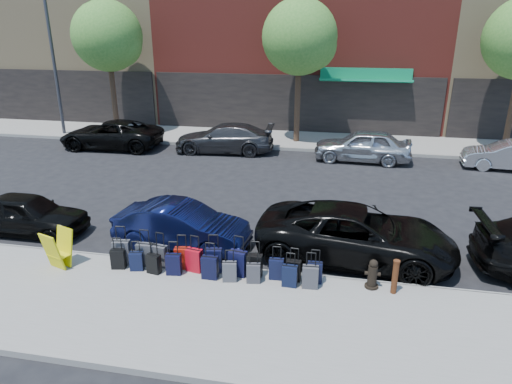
% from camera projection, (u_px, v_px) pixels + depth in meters
% --- Properties ---
extents(ground, '(120.00, 120.00, 0.00)m').
position_uv_depth(ground, '(253.00, 208.00, 16.23)').
color(ground, black).
rests_on(ground, ground).
extents(sidewalk_near, '(60.00, 4.00, 0.15)m').
position_uv_depth(sidewalk_near, '(196.00, 313.00, 10.23)').
color(sidewalk_near, gray).
rests_on(sidewalk_near, ground).
extents(sidewalk_far, '(60.00, 4.00, 0.15)m').
position_uv_depth(sidewalk_far, '(288.00, 140.00, 25.41)').
color(sidewalk_far, gray).
rests_on(sidewalk_far, ground).
extents(curb_near, '(60.00, 0.08, 0.15)m').
position_uv_depth(curb_near, '(220.00, 268.00, 12.08)').
color(curb_near, gray).
rests_on(curb_near, ground).
extents(curb_far, '(60.00, 0.08, 0.15)m').
position_uv_depth(curb_far, '(283.00, 149.00, 23.55)').
color(curb_far, gray).
rests_on(curb_far, ground).
extents(tree_left, '(3.80, 3.80, 7.27)m').
position_uv_depth(tree_left, '(110.00, 38.00, 24.85)').
color(tree_left, black).
rests_on(tree_left, sidewalk_far).
extents(tree_center, '(3.80, 3.80, 7.27)m').
position_uv_depth(tree_center, '(302.00, 39.00, 22.98)').
color(tree_center, black).
rests_on(tree_center, sidewalk_far).
extents(streetlight, '(2.59, 0.18, 8.00)m').
position_uv_depth(streetlight, '(56.00, 52.00, 24.99)').
color(streetlight, '#333338').
rests_on(streetlight, sidewalk_far).
extents(suitcase_front_0, '(0.47, 0.31, 1.06)m').
position_uv_depth(suitcase_front_0, '(122.00, 252.00, 12.07)').
color(suitcase_front_0, '#414146').
rests_on(suitcase_front_0, sidewalk_near).
extents(suitcase_front_1, '(0.42, 0.24, 1.00)m').
position_uv_depth(suitcase_front_1, '(145.00, 254.00, 11.99)').
color(suitcase_front_1, '#3B3B41').
rests_on(suitcase_front_1, sidewalk_near).
extents(suitcase_front_2, '(0.42, 0.27, 0.95)m').
position_uv_depth(suitcase_front_2, '(160.00, 256.00, 11.95)').
color(suitcase_front_2, '#3C3C41').
rests_on(suitcase_front_2, sidewalk_near).
extents(suitcase_front_3, '(0.41, 0.27, 0.93)m').
position_uv_depth(suitcase_front_3, '(182.00, 258.00, 11.85)').
color(suitcase_front_3, '#991709').
rests_on(suitcase_front_3, sidewalk_near).
extents(suitcase_front_4, '(0.44, 0.29, 0.98)m').
position_uv_depth(suitcase_front_4, '(194.00, 260.00, 11.71)').
color(suitcase_front_4, '#B00B1A').
rests_on(suitcase_front_4, sidewalk_near).
extents(suitcase_front_5, '(0.45, 0.30, 1.01)m').
position_uv_depth(suitcase_front_5, '(214.00, 260.00, 11.70)').
color(suitcase_front_5, black).
rests_on(suitcase_front_5, sidewalk_near).
extents(suitcase_front_6, '(0.48, 0.32, 1.06)m').
position_uv_depth(suitcase_front_6, '(238.00, 263.00, 11.51)').
color(suitcase_front_6, black).
rests_on(suitcase_front_6, sidewalk_near).
extents(suitcase_front_7, '(0.39, 0.22, 0.94)m').
position_uv_depth(suitcase_front_7, '(255.00, 265.00, 11.49)').
color(suitcase_front_7, black).
rests_on(suitcase_front_7, sidewalk_near).
extents(suitcase_front_8, '(0.37, 0.21, 0.87)m').
position_uv_depth(suitcase_front_8, '(276.00, 269.00, 11.36)').
color(suitcase_front_8, black).
rests_on(suitcase_front_8, sidewalk_near).
extents(suitcase_front_9, '(0.37, 0.22, 0.86)m').
position_uv_depth(suitcase_front_9, '(294.00, 270.00, 11.31)').
color(suitcase_front_9, black).
rests_on(suitcase_front_9, sidewalk_near).
extents(suitcase_front_10, '(0.37, 0.22, 0.87)m').
position_uv_depth(suitcase_front_10, '(315.00, 272.00, 11.20)').
color(suitcase_front_10, black).
rests_on(suitcase_front_10, sidewalk_near).
extents(suitcase_back_0, '(0.39, 0.27, 0.85)m').
position_uv_depth(suitcase_back_0, '(118.00, 259.00, 11.86)').
color(suitcase_back_0, black).
rests_on(suitcase_back_0, sidewalk_near).
extents(suitcase_back_1, '(0.37, 0.26, 0.80)m').
position_uv_depth(suitcase_back_1, '(137.00, 261.00, 11.78)').
color(suitcase_back_1, black).
rests_on(suitcase_back_1, sidewalk_near).
extents(suitcase_back_2, '(0.38, 0.26, 0.82)m').
position_uv_depth(suitcase_back_2, '(154.00, 264.00, 11.64)').
color(suitcase_back_2, black).
rests_on(suitcase_back_2, sidewalk_near).
extents(suitcase_back_3, '(0.40, 0.26, 0.89)m').
position_uv_depth(suitcase_back_3, '(174.00, 264.00, 11.57)').
color(suitcase_back_3, black).
rests_on(suitcase_back_3, sidewalk_near).
extents(suitcase_back_5, '(0.40, 0.24, 0.95)m').
position_uv_depth(suitcase_back_5, '(210.00, 267.00, 11.39)').
color(suitcase_back_5, black).
rests_on(suitcase_back_5, sidewalk_near).
extents(suitcase_back_6, '(0.38, 0.26, 0.83)m').
position_uv_depth(suitcase_back_6, '(230.00, 271.00, 11.28)').
color(suitcase_back_6, '#424247').
rests_on(suitcase_back_6, sidewalk_near).
extents(suitcase_back_7, '(0.36, 0.24, 0.81)m').
position_uv_depth(suitcase_back_7, '(253.00, 273.00, 11.22)').
color(suitcase_back_7, '#38383D').
rests_on(suitcase_back_7, sidewalk_near).
extents(suitcase_back_9, '(0.37, 0.23, 0.87)m').
position_uv_depth(suitcase_back_9, '(290.00, 276.00, 11.05)').
color(suitcase_back_9, black).
rests_on(suitcase_back_9, sidewalk_near).
extents(suitcase_back_10, '(0.40, 0.24, 0.92)m').
position_uv_depth(suitcase_back_10, '(310.00, 277.00, 10.98)').
color(suitcase_back_10, '#3A3A3F').
rests_on(suitcase_back_10, sidewalk_near).
extents(fire_hydrant, '(0.37, 0.34, 0.75)m').
position_uv_depth(fire_hydrant, '(373.00, 275.00, 10.97)').
color(fire_hydrant, black).
rests_on(fire_hydrant, sidewalk_near).
extents(bollard, '(0.16, 0.16, 0.87)m').
position_uv_depth(bollard, '(395.00, 276.00, 10.70)').
color(bollard, '#38190C').
rests_on(bollard, sidewalk_near).
extents(display_rack, '(0.74, 0.78, 1.02)m').
position_uv_depth(display_rack, '(58.00, 249.00, 11.85)').
color(display_rack, '#D8CF0C').
rests_on(display_rack, sidewalk_near).
extents(car_near_0, '(3.75, 1.52, 1.28)m').
position_uv_depth(car_near_0, '(27.00, 214.00, 14.09)').
color(car_near_0, black).
rests_on(car_near_0, ground).
extents(car_near_1, '(4.06, 1.75, 1.30)m').
position_uv_depth(car_near_1, '(182.00, 226.00, 13.25)').
color(car_near_1, '#0D123A').
rests_on(car_near_1, ground).
extents(car_near_2, '(5.57, 2.93, 1.50)m').
position_uv_depth(car_near_2, '(356.00, 234.00, 12.49)').
color(car_near_2, black).
rests_on(car_near_2, ground).
extents(car_far_0, '(5.33, 2.59, 1.46)m').
position_uv_depth(car_far_0, '(111.00, 134.00, 23.75)').
color(car_far_0, black).
rests_on(car_far_0, ground).
extents(car_far_1, '(5.10, 2.36, 1.44)m').
position_uv_depth(car_far_1, '(224.00, 138.00, 23.01)').
color(car_far_1, '#363538').
rests_on(car_far_1, ground).
extents(car_far_2, '(4.56, 2.03, 1.52)m').
position_uv_depth(car_far_2, '(362.00, 145.00, 21.47)').
color(car_far_2, silver).
rests_on(car_far_2, ground).
extents(car_far_3, '(4.01, 1.66, 1.29)m').
position_uv_depth(car_far_3, '(510.00, 156.00, 20.26)').
color(car_far_3, silver).
rests_on(car_far_3, ground).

